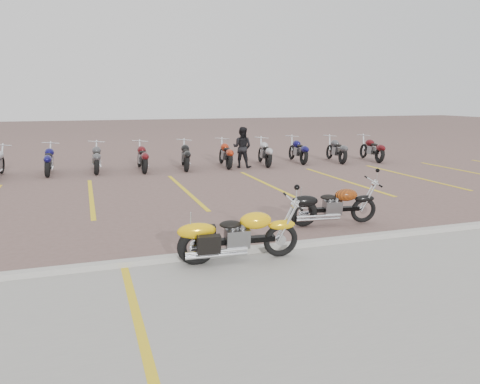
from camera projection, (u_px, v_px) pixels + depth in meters
name	position (u px, v px, depth m)	size (l,w,h in m)	color
ground	(224.00, 225.00, 10.26)	(100.00, 100.00, 0.00)	brown
concrete_apron	(322.00, 312.00, 6.07)	(60.00, 5.00, 0.01)	#9E9B93
curb	(255.00, 250.00, 8.39)	(60.00, 0.18, 0.12)	#ADAAA3
parking_stripes	(186.00, 191.00, 13.97)	(38.00, 5.50, 0.01)	gold
apron_stripe	(143.00, 340.00, 5.36)	(0.12, 5.00, 0.00)	gold
yellow_cruiser	(236.00, 237.00, 7.89)	(2.11, 0.35, 0.87)	black
flame_cruiser	(331.00, 207.00, 10.17)	(1.97, 0.42, 0.81)	black
person_b	(242.00, 147.00, 18.41)	(0.78, 0.61, 1.60)	black
bg_bike_row	(163.00, 156.00, 17.89)	(18.92, 2.04, 1.10)	black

